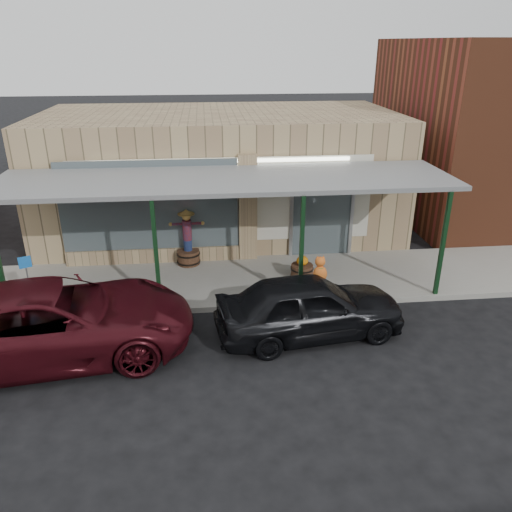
{
  "coord_description": "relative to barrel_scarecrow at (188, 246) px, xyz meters",
  "views": [
    {
      "loc": [
        -0.52,
        -9.23,
        6.38
      ],
      "look_at": [
        0.7,
        2.6,
        1.26
      ],
      "focal_mm": 35.0,
      "sensor_mm": 36.0,
      "label": 1
    }
  ],
  "objects": [
    {
      "name": "storefront",
      "position": [
        1.14,
        3.36,
        1.35
      ],
      "size": [
        12.0,
        6.25,
        4.2
      ],
      "color": "tan",
      "rests_on": "ground"
    },
    {
      "name": "awning",
      "position": [
        1.14,
        -1.24,
        2.27
      ],
      "size": [
        12.0,
        3.0,
        3.04
      ],
      "color": "slate",
      "rests_on": "ground"
    },
    {
      "name": "parked_sedan",
      "position": [
        2.9,
        -4.06,
        0.01
      ],
      "size": [
        4.55,
        2.32,
        1.62
      ],
      "rotation": [
        0.0,
        0.0,
        1.7
      ],
      "color": "black",
      "rests_on": "ground"
    },
    {
      "name": "car_maroon",
      "position": [
        -2.77,
        -4.31,
        0.09
      ],
      "size": [
        6.3,
        3.54,
        1.66
      ],
      "primitive_type": "imported",
      "rotation": [
        0.0,
        0.0,
        1.71
      ],
      "color": "#410D14",
      "rests_on": "ground"
    },
    {
      "name": "barrel_pumpkin",
      "position": [
        3.24,
        -1.35,
        -0.33
      ],
      "size": [
        0.81,
        0.81,
        0.74
      ],
      "rotation": [
        0.0,
        0.0,
        0.38
      ],
      "color": "#533321",
      "rests_on": "sidewalk"
    },
    {
      "name": "block_buildings_near",
      "position": [
        3.14,
        4.4,
        3.03
      ],
      "size": [
        61.0,
        8.0,
        8.0
      ],
      "color": "brown",
      "rests_on": "ground"
    },
    {
      "name": "handicap_sign",
      "position": [
        -3.86,
        -2.4,
        0.33
      ],
      "size": [
        0.28,
        0.14,
        1.43
      ],
      "rotation": [
        0.0,
        0.0,
        0.42
      ],
      "color": "gray",
      "rests_on": "sidewalk"
    },
    {
      "name": "barrel_scarecrow",
      "position": [
        0.0,
        0.0,
        0.0
      ],
      "size": [
        1.04,
        0.84,
        1.74
      ],
      "rotation": [
        0.0,
        0.0,
        0.31
      ],
      "color": "#533321",
      "rests_on": "sidewalk"
    },
    {
      "name": "sidewalk",
      "position": [
        1.14,
        -1.2,
        -0.66
      ],
      "size": [
        40.0,
        3.2,
        0.15
      ],
      "primitive_type": "cube",
      "color": "gray",
      "rests_on": "ground"
    },
    {
      "name": "ground",
      "position": [
        1.14,
        -4.8,
        -0.74
      ],
      "size": [
        120.0,
        120.0,
        0.0
      ],
      "primitive_type": "plane",
      "color": "black",
      "rests_on": "ground"
    }
  ]
}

